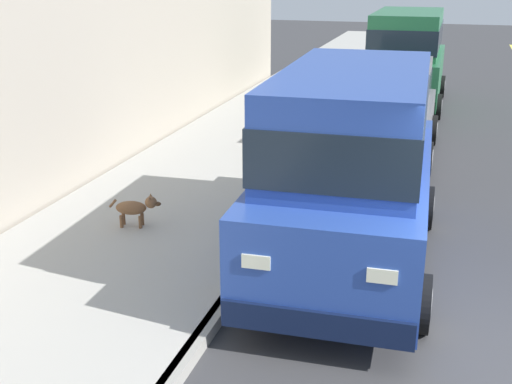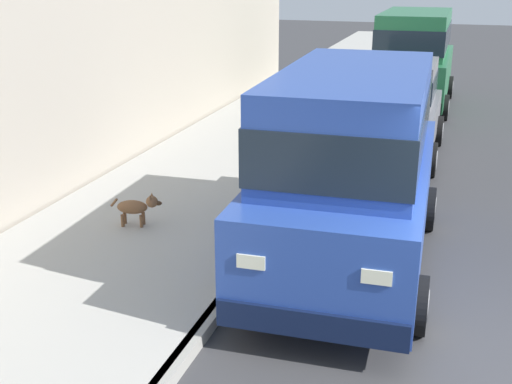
{
  "view_description": "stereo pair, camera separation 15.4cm",
  "coord_description": "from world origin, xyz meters",
  "px_view_note": "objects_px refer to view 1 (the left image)",
  "views": [
    {
      "loc": [
        -0.99,
        -5.69,
        3.7
      ],
      "look_at": [
        -3.32,
        2.15,
        0.85
      ],
      "focal_mm": 46.12,
      "sensor_mm": 36.0,
      "label": 1
    },
    {
      "loc": [
        -0.84,
        -5.64,
        3.7
      ],
      "look_at": [
        -3.32,
        2.15,
        0.85
      ],
      "focal_mm": 46.12,
      "sensor_mm": 36.0,
      "label": 2
    }
  ],
  "objects_px": {
    "car_grey_hatchback": "(388,107)",
    "car_green_van": "(406,54)",
    "fire_hydrant": "(293,150)",
    "dog_brown": "(136,207)",
    "car_blue_van": "(351,160)"
  },
  "relations": [
    {
      "from": "car_grey_hatchback",
      "to": "car_green_van",
      "type": "xyz_separation_m",
      "value": [
        -0.06,
        5.08,
        0.42
      ]
    },
    {
      "from": "car_grey_hatchback",
      "to": "fire_hydrant",
      "type": "xyz_separation_m",
      "value": [
        -1.49,
        -1.88,
        -0.5
      ]
    },
    {
      "from": "car_grey_hatchback",
      "to": "fire_hydrant",
      "type": "height_order",
      "value": "car_grey_hatchback"
    },
    {
      "from": "dog_brown",
      "to": "fire_hydrant",
      "type": "relative_size",
      "value": 1.03
    },
    {
      "from": "dog_brown",
      "to": "fire_hydrant",
      "type": "bearing_deg",
      "value": 67.01
    },
    {
      "from": "car_green_van",
      "to": "dog_brown",
      "type": "bearing_deg",
      "value": -105.55
    },
    {
      "from": "car_grey_hatchback",
      "to": "dog_brown",
      "type": "xyz_separation_m",
      "value": [
        -2.96,
        -5.34,
        -0.55
      ]
    },
    {
      "from": "car_green_van",
      "to": "fire_hydrant",
      "type": "relative_size",
      "value": 6.76
    },
    {
      "from": "car_green_van",
      "to": "dog_brown",
      "type": "distance_m",
      "value": 10.86
    },
    {
      "from": "car_grey_hatchback",
      "to": "fire_hydrant",
      "type": "distance_m",
      "value": 2.45
    },
    {
      "from": "dog_brown",
      "to": "fire_hydrant",
      "type": "distance_m",
      "value": 3.76
    },
    {
      "from": "car_blue_van",
      "to": "dog_brown",
      "type": "xyz_separation_m",
      "value": [
        -3.03,
        0.05,
        -0.97
      ]
    },
    {
      "from": "car_green_van",
      "to": "dog_brown",
      "type": "relative_size",
      "value": 6.56
    },
    {
      "from": "dog_brown",
      "to": "car_blue_van",
      "type": "bearing_deg",
      "value": -1.01
    },
    {
      "from": "car_blue_van",
      "to": "car_grey_hatchback",
      "type": "height_order",
      "value": "car_blue_van"
    }
  ]
}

